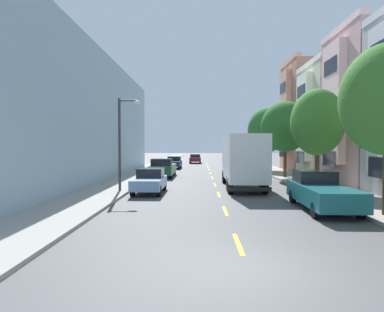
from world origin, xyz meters
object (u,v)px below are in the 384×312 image
at_px(street_lamp, 122,136).
at_px(parked_hatchback_navy, 174,162).
at_px(street_tree_farthest, 267,130).
at_px(delivery_box_truck, 243,159).
at_px(parked_pickup_black, 229,156).
at_px(parked_pickup_champagne, 233,158).
at_px(street_tree_third, 285,127).
at_px(moving_burgundy_sedan, 195,159).
at_px(street_tree_second, 317,122).
at_px(parked_pickup_teal, 321,191).
at_px(parked_pickup_forest, 163,168).
at_px(parked_hatchback_sky, 150,181).

height_order(street_lamp, parked_hatchback_navy, street_lamp).
relative_size(street_tree_farthest, delivery_box_truck, 0.90).
bearing_deg(parked_pickup_black, parked_pickup_champagne, -90.77).
xyz_separation_m(street_tree_third, delivery_box_truck, (-4.60, -6.96, -2.54)).
relative_size(parked_hatchback_navy, parked_pickup_black, 0.76).
bearing_deg(parked_pickup_champagne, moving_burgundy_sedan, -177.73).
xyz_separation_m(street_tree_second, street_tree_third, (0.00, 7.98, 0.15)).
xyz_separation_m(street_tree_farthest, parked_pickup_teal, (-1.95, -22.14, -3.79)).
relative_size(delivery_box_truck, parked_pickup_forest, 1.46).
height_order(street_tree_second, parked_hatchback_sky, street_tree_second).
bearing_deg(delivery_box_truck, parked_hatchback_navy, 107.89).
bearing_deg(street_lamp, street_tree_farthest, 54.09).
xyz_separation_m(parked_pickup_champagne, parked_pickup_teal, (0.18, -38.57, 0.00)).
distance_m(parked_pickup_champagne, parked_hatchback_navy, 15.09).
bearing_deg(delivery_box_truck, parked_pickup_forest, 128.28).
bearing_deg(street_tree_third, street_tree_second, -90.00).
bearing_deg(parked_pickup_champagne, parked_hatchback_navy, -124.70).
xyz_separation_m(parked_pickup_black, moving_burgundy_sedan, (-6.18, -8.71, -0.08)).
bearing_deg(parked_hatchback_navy, street_tree_second, -61.78).
bearing_deg(parked_pickup_black, parked_pickup_forest, -105.57).
height_order(street_tree_farthest, parked_pickup_champagne, street_tree_farthest).
relative_size(street_lamp, parked_pickup_black, 1.07).
bearing_deg(moving_burgundy_sedan, delivery_box_truck, -83.41).
xyz_separation_m(parked_pickup_forest, parked_pickup_teal, (8.95, -15.18, 0.00)).
relative_size(street_lamp, parked_hatchback_navy, 1.41).
height_order(street_lamp, parked_pickup_black, street_lamp).
bearing_deg(parked_pickup_forest, parked_pickup_teal, -59.48).
relative_size(delivery_box_truck, moving_burgundy_sedan, 1.73).
bearing_deg(street_tree_farthest, street_lamp, -125.91).
distance_m(parked_pickup_champagne, parked_pickup_black, 8.47).
bearing_deg(parked_pickup_champagne, street_tree_farthest, -82.60).
distance_m(street_tree_farthest, parked_hatchback_navy, 12.09).
distance_m(parked_pickup_forest, parked_hatchback_sky, 10.10).
xyz_separation_m(parked_pickup_teal, moving_burgundy_sedan, (-6.25, 38.33, -0.08)).
distance_m(street_tree_second, parked_pickup_black, 41.08).
height_order(parked_pickup_teal, moving_burgundy_sedan, parked_pickup_teal).
bearing_deg(street_lamp, moving_burgundy_sedan, 82.92).
distance_m(parked_hatchback_navy, moving_burgundy_sedan, 12.43).
relative_size(street_lamp, parked_pickup_forest, 1.07).
height_order(parked_pickup_champagne, parked_pickup_teal, same).
distance_m(street_lamp, parked_pickup_black, 43.26).
distance_m(street_tree_third, parked_pickup_champagne, 24.79).
height_order(delivery_box_truck, parked_pickup_black, delivery_box_truck).
distance_m(street_tree_farthest, moving_burgundy_sedan, 18.56).
bearing_deg(street_lamp, parked_pickup_teal, -26.26).
xyz_separation_m(street_tree_third, parked_pickup_champagne, (-2.14, 24.42, -3.74)).
bearing_deg(parked_pickup_champagne, parked_hatchback_sky, -104.23).
bearing_deg(street_tree_second, parked_pickup_champagne, 93.77).
xyz_separation_m(parked_pickup_champagne, parked_pickup_black, (0.11, 8.47, 0.00)).
height_order(street_tree_farthest, parked_pickup_forest, street_tree_farthest).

